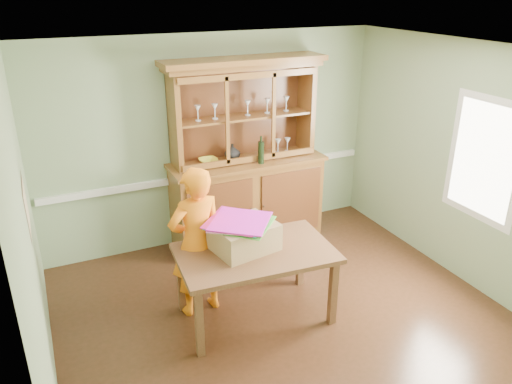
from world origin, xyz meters
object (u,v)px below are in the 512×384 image
cardboard_box (244,236)px  person (197,242)px  dining_table (255,259)px  china_hutch (246,180)px

cardboard_box → person: size_ratio=0.37×
cardboard_box → person: person is taller
cardboard_box → person: 0.50m
dining_table → person: size_ratio=0.99×
china_hutch → dining_table: size_ratio=1.50×
china_hutch → person: (-1.11, -1.28, -0.03)m
person → dining_table: bearing=137.3°
china_hutch → dining_table: 1.75m
china_hutch → cardboard_box: (-0.69, -1.54, 0.07)m
cardboard_box → person: bearing=148.0°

